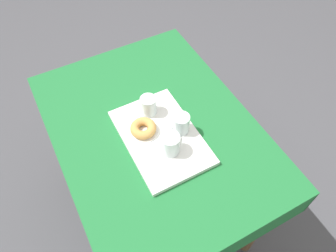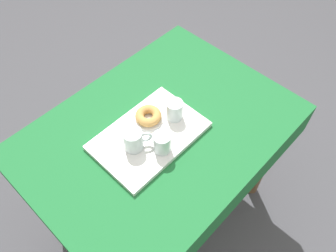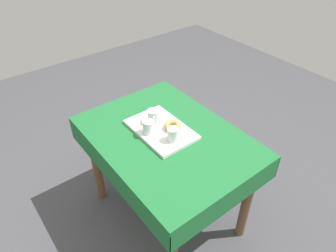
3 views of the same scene
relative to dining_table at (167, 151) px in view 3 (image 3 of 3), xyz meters
name	(u,v)px [view 3 (image 3 of 3)]	position (x,y,z in m)	size (l,w,h in m)	color
ground_plane	(167,213)	(0.00, 0.00, -0.65)	(6.00, 6.00, 0.00)	#47474C
dining_table	(167,151)	(0.00, 0.00, 0.00)	(1.10, 0.81, 0.78)	#1E6B33
serving_tray	(161,129)	(0.06, 0.00, 0.14)	(0.44, 0.29, 0.02)	white
tea_mug_left	(154,117)	(0.14, 0.00, 0.19)	(0.10, 0.09, 0.09)	silver
water_glass_near	(148,128)	(0.07, 0.09, 0.19)	(0.07, 0.07, 0.09)	silver
water_glass_far	(173,135)	(-0.08, 0.01, 0.19)	(0.07, 0.07, 0.09)	silver
donut_plate_left	(172,128)	(0.01, -0.05, 0.16)	(0.12, 0.12, 0.01)	white
sugar_donut_left	(173,126)	(0.01, -0.05, 0.18)	(0.11, 0.11, 0.04)	tan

